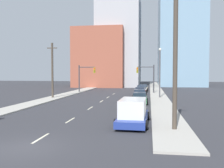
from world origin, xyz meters
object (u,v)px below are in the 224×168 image
Objects in this scene: traffic_signal_left at (84,75)px; street_lamp at (160,69)px; utility_pole_left_mid at (52,70)px; traffic_signal_right at (149,75)px; sedan_yellow at (134,105)px; sedan_gray at (140,95)px; sedan_white at (142,89)px; sedan_green at (140,98)px; box_truck_blue at (133,112)px; sedan_maroon at (140,92)px; sedan_tan at (144,88)px; utility_pole_right_near at (175,55)px.

street_lamp is (14.76, -9.11, 1.06)m from traffic_signal_left.
utility_pole_left_mid reaches higher than traffic_signal_left.
traffic_signal_right is at bearing 0.00° from traffic_signal_left.
sedan_gray reaches higher than sedan_yellow.
utility_pole_left_mid is 18.70m from sedan_white.
sedan_yellow is at bearing -94.28° from sedan_green.
sedan_green is at bearing -53.91° from traffic_signal_left.
sedan_gray is at bearing -151.39° from street_lamp.
box_truck_blue is at bearing -88.64° from sedan_yellow.
sedan_white is (-3.12, 9.68, -3.92)m from street_lamp.
sedan_yellow is 6.30m from sedan_green.
sedan_white is (0.12, 5.02, 0.03)m from sedan_maroon.
sedan_tan is at bearing 99.29° from traffic_signal_right.
sedan_gray reaches higher than sedan_tan.
utility_pole_right_near is at bearing -86.54° from traffic_signal_right.
utility_pole_right_near reaches higher than traffic_signal_left.
sedan_tan is (-0.01, 23.05, -0.03)m from sedan_green.
sedan_maroon is (0.05, 18.14, 0.03)m from sedan_yellow.
sedan_yellow is 0.88× the size of sedan_gray.
traffic_signal_right reaches higher than sedan_gray.
box_truck_blue is at bearing -68.20° from traffic_signal_left.
sedan_gray is (-3.10, -1.69, -3.94)m from street_lamp.
traffic_signal_left reaches higher than sedan_green.
sedan_green is at bearing -18.61° from utility_pole_left_mid.
sedan_white reaches higher than sedan_green.
street_lamp reaches higher than sedan_yellow.
sedan_white reaches higher than sedan_tan.
street_lamp is 10.90m from sedan_white.
sedan_gray is at bearing -96.94° from traffic_signal_right.
sedan_tan is at bearing 90.89° from sedan_white.
box_truck_blue reaches higher than sedan_green.
box_truck_blue is 1.43× the size of sedan_yellow.
sedan_maroon is (-0.14, 6.35, -0.01)m from sedan_gray.
sedan_maroon is (-0.33, 25.18, -0.30)m from box_truck_blue.
sedan_tan is (0.23, 6.18, -0.07)m from sedan_white.
traffic_signal_right is 1.24× the size of sedan_maroon.
box_truck_blue is at bearing -90.67° from sedan_green.
traffic_signal_right is 16.60m from sedan_green.
sedan_tan is at bearing 87.47° from sedan_yellow.
street_lamp is (1.79, -9.11, 1.06)m from traffic_signal_right.
utility_pole_right_near is 5.56m from box_truck_blue.
sedan_green is at bearing 84.52° from sedan_yellow.
sedan_gray is (13.70, 0.82, -3.80)m from utility_pole_left_mid.
sedan_tan is at bearing 100.34° from street_lamp.
traffic_signal_right is 19.00m from utility_pole_left_mid.
sedan_white reaches higher than sedan_yellow.
traffic_signal_right is 1.15× the size of sedan_gray.
traffic_signal_right reaches higher than sedan_yellow.
sedan_yellow is (-3.40, 8.79, -4.65)m from utility_pole_right_near.
sedan_maroon is at bearing -21.13° from traffic_signal_left.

